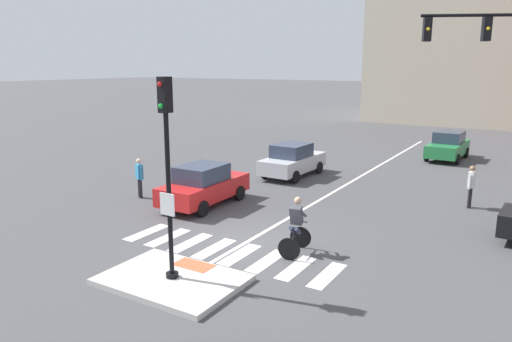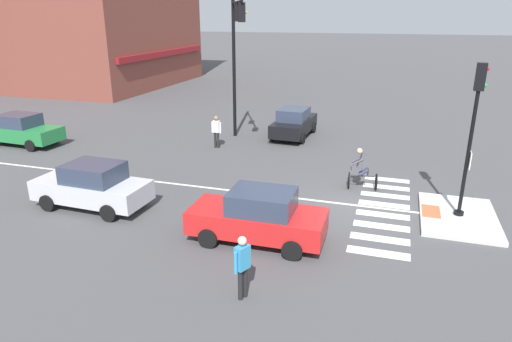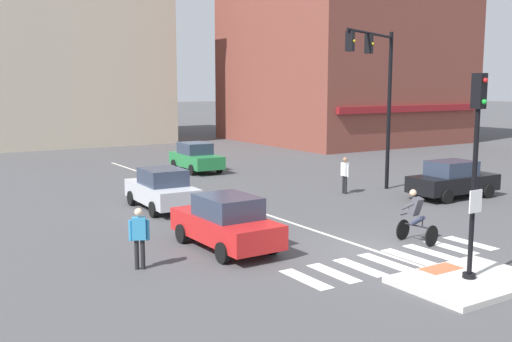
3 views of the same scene
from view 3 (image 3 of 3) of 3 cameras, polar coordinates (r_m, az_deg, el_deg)
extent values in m
plane|color=#474749|center=(17.84, 11.57, -7.75)|extent=(300.00, 300.00, 0.00)
cube|color=beige|center=(15.75, 19.94, -9.98)|extent=(3.51, 2.45, 0.15)
cube|color=#DB5B38|center=(16.25, 17.49, -9.01)|extent=(1.10, 0.60, 0.01)
cylinder|color=black|center=(15.71, 19.96, -9.51)|extent=(0.32, 0.32, 0.12)
cylinder|color=black|center=(15.22, 20.35, -1.99)|extent=(0.12, 0.12, 4.06)
cube|color=white|center=(15.21, 20.54, -2.78)|extent=(0.44, 0.03, 0.56)
cube|color=black|center=(15.00, 20.83, 7.27)|extent=(0.24, 0.28, 0.84)
sphere|color=red|center=(14.91, 21.37, 8.20)|extent=(0.12, 0.12, 0.12)
sphere|color=green|center=(14.91, 21.27, 6.28)|extent=(0.12, 0.12, 0.12)
cube|color=silver|center=(15.24, 4.82, -10.40)|extent=(0.44, 1.80, 0.01)
cube|color=silver|center=(15.78, 7.52, -9.77)|extent=(0.44, 1.80, 0.01)
cube|color=silver|center=(16.36, 10.03, -9.17)|extent=(0.44, 1.80, 0.01)
cube|color=silver|center=(16.98, 12.36, -8.60)|extent=(0.44, 1.80, 0.01)
cube|color=silver|center=(17.61, 14.52, -8.05)|extent=(0.44, 1.80, 0.01)
cube|color=silver|center=(18.28, 16.51, -7.53)|extent=(0.44, 1.80, 0.01)
cube|color=silver|center=(18.96, 18.36, -7.04)|extent=(0.44, 1.80, 0.01)
cube|color=silver|center=(19.66, 20.08, -6.58)|extent=(0.44, 1.80, 0.01)
cube|color=silver|center=(25.82, -3.83, -2.61)|extent=(0.14, 28.00, 0.01)
cylinder|color=black|center=(28.35, 12.78, 5.63)|extent=(0.18, 0.18, 7.32)
cylinder|color=black|center=(26.15, 11.13, 12.95)|extent=(4.46, 2.13, 0.11)
cube|color=black|center=(25.89, 10.89, 12.01)|extent=(0.36, 0.38, 0.80)
sphere|color=gold|center=(25.83, 11.25, 12.01)|extent=(0.12, 0.12, 0.12)
cube|color=black|center=(24.11, 9.11, 12.34)|extent=(0.36, 0.38, 0.80)
sphere|color=gold|center=(24.04, 9.49, 12.34)|extent=(0.12, 0.12, 0.12)
cube|color=beige|center=(55.43, -19.49, 10.03)|extent=(17.03, 16.36, 14.01)
cube|color=brown|center=(53.64, 8.49, 12.64)|extent=(16.85, 16.47, 18.04)
cube|color=maroon|center=(47.47, 14.98, 5.87)|extent=(15.16, 0.30, 0.50)
cube|color=silver|center=(23.67, -9.14, -2.10)|extent=(1.84, 4.16, 0.70)
cube|color=#2D384C|center=(23.43, -9.05, -0.55)|extent=(1.54, 1.95, 0.64)
cylinder|color=black|center=(24.64, -12.00, -2.60)|extent=(0.20, 0.61, 0.60)
cylinder|color=black|center=(25.20, -8.41, -2.26)|extent=(0.20, 0.61, 0.60)
cylinder|color=black|center=(22.29, -9.93, -3.69)|extent=(0.20, 0.61, 0.60)
cylinder|color=black|center=(22.90, -6.02, -3.28)|extent=(0.20, 0.61, 0.60)
cube|color=black|center=(27.09, 18.59, -1.12)|extent=(4.17, 1.89, 0.70)
cube|color=#2D384C|center=(26.88, 18.44, 0.26)|extent=(1.97, 1.57, 0.64)
cylinder|color=black|center=(28.63, 19.01, -1.36)|extent=(0.61, 0.21, 0.60)
cylinder|color=black|center=(27.58, 21.60, -1.85)|extent=(0.61, 0.21, 0.60)
cylinder|color=black|center=(26.79, 15.41, -1.85)|extent=(0.61, 0.21, 0.60)
cylinder|color=black|center=(25.67, 18.04, -2.39)|extent=(0.61, 0.21, 0.60)
cube|color=red|center=(17.78, -2.99, -5.48)|extent=(1.77, 4.13, 0.70)
cube|color=#2D384C|center=(17.51, -2.76, -3.45)|extent=(1.51, 1.92, 0.64)
cylinder|color=black|center=(18.57, -7.21, -6.05)|extent=(0.19, 0.60, 0.60)
cylinder|color=black|center=(19.34, -2.75, -5.41)|extent=(0.19, 0.60, 0.60)
cylinder|color=black|center=(16.40, -3.26, -7.93)|extent=(0.19, 0.60, 0.60)
cylinder|color=black|center=(17.26, 1.57, -7.09)|extent=(0.19, 0.60, 0.60)
cube|color=#237A3D|center=(33.75, -5.82, 1.06)|extent=(1.87, 4.17, 0.70)
cube|color=#2D384C|center=(33.81, -5.95, 2.21)|extent=(1.56, 1.96, 0.64)
cylinder|color=black|center=(33.01, -3.59, 0.31)|extent=(0.20, 0.61, 0.60)
cylinder|color=black|center=(32.31, -6.24, 0.10)|extent=(0.20, 0.61, 0.60)
cylinder|color=black|center=(35.29, -5.43, 0.81)|extent=(0.20, 0.61, 0.60)
cylinder|color=black|center=(34.64, -7.93, 0.62)|extent=(0.20, 0.61, 0.60)
cylinder|color=black|center=(19.37, 14.07, -5.54)|extent=(0.66, 0.13, 0.66)
cylinder|color=black|center=(18.80, 16.67, -6.07)|extent=(0.66, 0.13, 0.66)
cylinder|color=black|center=(19.03, 15.37, -5.16)|extent=(0.17, 0.89, 0.05)
cylinder|color=black|center=(18.89, 15.85, -4.72)|extent=(0.04, 0.04, 0.30)
cylinder|color=black|center=(19.23, 14.24, -4.06)|extent=(0.44, 0.10, 0.04)
cylinder|color=#2D334C|center=(18.91, 15.31, -4.68)|extent=(0.17, 0.41, 0.33)
cylinder|color=#2D334C|center=(19.04, 15.58, -4.60)|extent=(0.17, 0.41, 0.33)
cube|color=#3F3F47|center=(18.94, 15.25, -3.33)|extent=(0.39, 0.43, 0.60)
sphere|color=tan|center=(18.93, 14.99, -2.06)|extent=(0.22, 0.22, 0.22)
cylinder|color=#3F3F47|center=(18.91, 14.52, -3.32)|extent=(0.14, 0.46, 0.31)
cylinder|color=#3F3F47|center=(19.17, 15.08, -3.18)|extent=(0.14, 0.46, 0.31)
cylinder|color=black|center=(16.16, -11.50, -7.93)|extent=(0.12, 0.12, 0.82)
cylinder|color=black|center=(16.15, -10.92, -7.93)|extent=(0.12, 0.12, 0.82)
cube|color=#338CBF|center=(15.97, -11.28, -5.49)|extent=(0.42, 0.35, 0.60)
cylinder|color=#338CBF|center=(16.00, -12.10, -5.67)|extent=(0.09, 0.09, 0.56)
cylinder|color=#338CBF|center=(15.97, -10.45, -5.65)|extent=(0.09, 0.09, 0.56)
sphere|color=beige|center=(15.87, -11.33, -3.94)|extent=(0.22, 0.22, 0.22)
cylinder|color=black|center=(27.06, 8.49, -1.30)|extent=(0.12, 0.12, 0.82)
cylinder|color=black|center=(26.94, 8.70, -1.35)|extent=(0.12, 0.12, 0.82)
cube|color=silver|center=(26.89, 8.63, 0.17)|extent=(0.25, 0.38, 0.60)
cylinder|color=silver|center=(27.08, 8.33, 0.12)|extent=(0.09, 0.09, 0.56)
cylinder|color=silver|center=(26.72, 8.92, 0.00)|extent=(0.09, 0.09, 0.56)
sphere|color=#936B4C|center=(26.83, 8.65, 1.10)|extent=(0.22, 0.22, 0.22)
camera|label=1|loc=(19.71, 57.01, 6.17)|focal=33.79mm
camera|label=2|loc=(11.99, -50.25, 13.56)|focal=31.79mm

